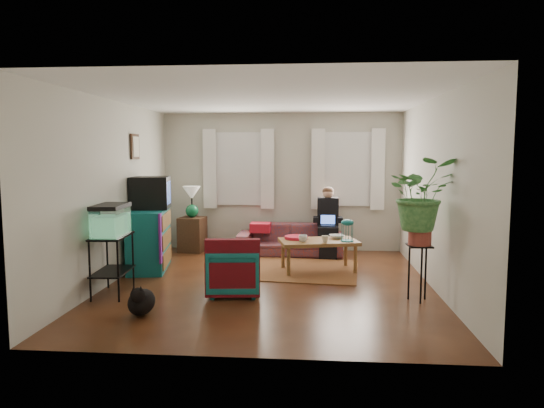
# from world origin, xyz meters

# --- Properties ---
(floor) EXTENTS (4.50, 5.00, 0.01)m
(floor) POSITION_xyz_m (0.00, 0.00, 0.00)
(floor) COLOR #4F2B14
(floor) RESTS_ON ground
(ceiling) EXTENTS (4.50, 5.00, 0.01)m
(ceiling) POSITION_xyz_m (0.00, 0.00, 2.60)
(ceiling) COLOR white
(ceiling) RESTS_ON wall_back
(wall_back) EXTENTS (4.50, 0.01, 2.60)m
(wall_back) POSITION_xyz_m (0.00, 2.50, 1.30)
(wall_back) COLOR silver
(wall_back) RESTS_ON floor
(wall_front) EXTENTS (4.50, 0.01, 2.60)m
(wall_front) POSITION_xyz_m (0.00, -2.50, 1.30)
(wall_front) COLOR silver
(wall_front) RESTS_ON floor
(wall_left) EXTENTS (0.01, 5.00, 2.60)m
(wall_left) POSITION_xyz_m (-2.25, 0.00, 1.30)
(wall_left) COLOR silver
(wall_left) RESTS_ON floor
(wall_right) EXTENTS (0.01, 5.00, 2.60)m
(wall_right) POSITION_xyz_m (2.25, 0.00, 1.30)
(wall_right) COLOR silver
(wall_right) RESTS_ON floor
(window_left) EXTENTS (1.08, 0.04, 1.38)m
(window_left) POSITION_xyz_m (-0.80, 2.48, 1.55)
(window_left) COLOR white
(window_left) RESTS_ON wall_back
(window_right) EXTENTS (1.08, 0.04, 1.38)m
(window_right) POSITION_xyz_m (1.25, 2.48, 1.55)
(window_right) COLOR white
(window_right) RESTS_ON wall_back
(curtains_left) EXTENTS (1.36, 0.06, 1.50)m
(curtains_left) POSITION_xyz_m (-0.80, 2.40, 1.55)
(curtains_left) COLOR white
(curtains_left) RESTS_ON wall_back
(curtains_right) EXTENTS (1.36, 0.06, 1.50)m
(curtains_right) POSITION_xyz_m (1.25, 2.40, 1.55)
(curtains_right) COLOR white
(curtains_right) RESTS_ON wall_back
(picture_frame) EXTENTS (0.04, 0.32, 0.40)m
(picture_frame) POSITION_xyz_m (-2.21, 0.85, 1.95)
(picture_frame) COLOR #3D2616
(picture_frame) RESTS_ON wall_left
(area_rug) EXTENTS (2.16, 1.80, 0.01)m
(area_rug) POSITION_xyz_m (0.31, 0.87, 0.01)
(area_rug) COLOR brown
(area_rug) RESTS_ON floor
(sofa) EXTENTS (1.90, 0.77, 0.74)m
(sofa) POSITION_xyz_m (0.20, 2.05, 0.37)
(sofa) COLOR brown
(sofa) RESTS_ON floor
(seated_person) EXTENTS (0.48, 0.59, 1.13)m
(seated_person) POSITION_xyz_m (0.88, 2.04, 0.56)
(seated_person) COLOR black
(seated_person) RESTS_ON sofa
(side_table) EXTENTS (0.49, 0.49, 0.65)m
(side_table) POSITION_xyz_m (-1.65, 2.17, 0.32)
(side_table) COLOR #391F15
(side_table) RESTS_ON floor
(table_lamp) EXTENTS (0.37, 0.37, 0.59)m
(table_lamp) POSITION_xyz_m (-1.65, 2.17, 0.93)
(table_lamp) COLOR white
(table_lamp) RESTS_ON side_table
(dresser) EXTENTS (0.70, 1.14, 0.96)m
(dresser) POSITION_xyz_m (-1.99, 0.72, 0.48)
(dresser) COLOR #115F68
(dresser) RESTS_ON floor
(crt_tv) EXTENTS (0.67, 0.62, 0.51)m
(crt_tv) POSITION_xyz_m (-1.99, 0.82, 1.22)
(crt_tv) COLOR black
(crt_tv) RESTS_ON dresser
(aquarium_stand) EXTENTS (0.44, 0.73, 0.79)m
(aquarium_stand) POSITION_xyz_m (-2.00, -0.69, 0.39)
(aquarium_stand) COLOR black
(aquarium_stand) RESTS_ON floor
(aquarium) EXTENTS (0.40, 0.67, 0.41)m
(aquarium) POSITION_xyz_m (-2.00, -0.69, 1.00)
(aquarium) COLOR #7FD899
(aquarium) RESTS_ON aquarium_stand
(black_cat) EXTENTS (0.35, 0.48, 0.38)m
(black_cat) POSITION_xyz_m (-1.34, -1.45, 0.19)
(black_cat) COLOR black
(black_cat) RESTS_ON floor
(armchair) EXTENTS (0.73, 0.69, 0.69)m
(armchair) POSITION_xyz_m (-0.43, -0.50, 0.34)
(armchair) COLOR #115A69
(armchair) RESTS_ON floor
(serape_throw) EXTENTS (0.70, 0.23, 0.57)m
(serape_throw) POSITION_xyz_m (-0.40, -0.76, 0.49)
(serape_throw) COLOR #9E0A0A
(serape_throw) RESTS_ON armchair
(coffee_table) EXTENTS (1.31, 0.90, 0.49)m
(coffee_table) POSITION_xyz_m (0.70, 0.82, 0.25)
(coffee_table) COLOR brown
(coffee_table) RESTS_ON floor
(cup_a) EXTENTS (0.16, 0.16, 0.11)m
(cup_a) POSITION_xyz_m (0.46, 0.65, 0.55)
(cup_a) COLOR white
(cup_a) RESTS_ON coffee_table
(cup_b) EXTENTS (0.13, 0.13, 0.10)m
(cup_b) POSITION_xyz_m (0.79, 0.64, 0.54)
(cup_b) COLOR beige
(cup_b) RESTS_ON coffee_table
(bowl) EXTENTS (0.28, 0.28, 0.06)m
(bowl) POSITION_xyz_m (0.99, 1.00, 0.52)
(bowl) COLOR white
(bowl) RESTS_ON coffee_table
(snack_tray) EXTENTS (0.44, 0.44, 0.04)m
(snack_tray) POSITION_xyz_m (0.34, 0.90, 0.52)
(snack_tray) COLOR #B21414
(snack_tray) RESTS_ON coffee_table
(birdcage) EXTENTS (0.23, 0.23, 0.35)m
(birdcage) POSITION_xyz_m (1.14, 0.75, 0.67)
(birdcage) COLOR #115B6B
(birdcage) RESTS_ON coffee_table
(plant_stand) EXTENTS (0.32, 0.32, 0.71)m
(plant_stand) POSITION_xyz_m (1.92, -0.63, 0.36)
(plant_stand) COLOR black
(plant_stand) RESTS_ON floor
(potted_plant) EXTENTS (0.85, 0.75, 0.90)m
(potted_plant) POSITION_xyz_m (1.92, -0.63, 1.21)
(potted_plant) COLOR #599947
(potted_plant) RESTS_ON plant_stand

